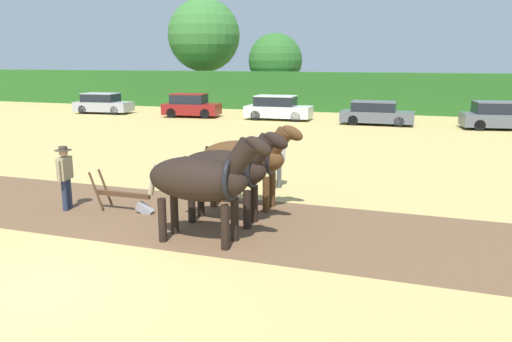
% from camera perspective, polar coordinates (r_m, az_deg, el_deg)
% --- Properties ---
extents(ground_plane, '(240.00, 240.00, 0.00)m').
position_cam_1_polar(ground_plane, '(9.59, -22.61, -12.21)').
color(ground_plane, tan).
extents(plowed_furrow_strip, '(21.84, 4.40, 0.01)m').
position_cam_1_polar(plowed_furrow_strip, '(13.80, -16.46, -4.21)').
color(plowed_furrow_strip, brown).
rests_on(plowed_furrow_strip, ground).
extents(hedgerow, '(75.47, 1.97, 2.95)m').
position_cam_1_polar(hedgerow, '(38.76, 10.28, 8.86)').
color(hedgerow, '#286023').
rests_on(hedgerow, ground).
extents(tree_far_left, '(6.45, 6.45, 9.23)m').
position_cam_1_polar(tree_far_left, '(46.45, -5.96, 15.16)').
color(tree_far_left, brown).
rests_on(tree_far_left, ground).
extents(tree_left, '(4.48, 4.48, 6.05)m').
position_cam_1_polar(tree_left, '(42.57, 2.22, 12.49)').
color(tree_left, '#423323').
rests_on(tree_left, ground).
extents(draft_horse_lead_left, '(2.92, 1.02, 2.45)m').
position_cam_1_polar(draft_horse_lead_left, '(10.62, -6.15, -0.93)').
color(draft_horse_lead_left, black).
rests_on(draft_horse_lead_left, ground).
extents(draft_horse_lead_right, '(2.85, 0.98, 2.35)m').
position_cam_1_polar(draft_horse_lead_right, '(11.87, -3.35, 0.20)').
color(draft_horse_lead_right, black).
rests_on(draft_horse_lead_right, ground).
extents(draft_horse_trail_left, '(2.91, 0.98, 2.33)m').
position_cam_1_polar(draft_horse_trail_left, '(13.13, -1.11, 1.48)').
color(draft_horse_trail_left, '#513319').
rests_on(draft_horse_trail_left, ground).
extents(plow, '(1.76, 0.46, 1.13)m').
position_cam_1_polar(plow, '(13.38, -14.40, -3.17)').
color(plow, '#4C331E').
rests_on(plow, ground).
extents(farmer_at_plow, '(0.43, 0.65, 1.70)m').
position_cam_1_polar(farmer_at_plow, '(13.88, -20.99, -0.21)').
color(farmer_at_plow, '#28334C').
rests_on(farmer_at_plow, ground).
extents(farmer_beside_team, '(0.44, 0.56, 1.69)m').
position_cam_1_polar(farmer_beside_team, '(15.17, 2.37, 1.65)').
color(farmer_beside_team, '#4C4C4C').
rests_on(farmer_beside_team, ground).
extents(parked_car_far_left, '(4.27, 2.10, 1.49)m').
position_cam_1_polar(parked_car_far_left, '(38.62, -17.11, 7.37)').
color(parked_car_far_left, '#A8A8B2').
rests_on(parked_car_far_left, ground).
extents(parked_car_left, '(4.03, 2.25, 1.60)m').
position_cam_1_polar(parked_car_left, '(34.88, -7.45, 7.39)').
color(parked_car_left, maroon).
rests_on(parked_car_left, ground).
extents(parked_car_center_left, '(4.35, 1.98, 1.58)m').
position_cam_1_polar(parked_car_center_left, '(33.01, 2.49, 7.19)').
color(parked_car_center_left, silver).
rests_on(parked_car_center_left, ground).
extents(parked_car_center, '(4.35, 1.84, 1.42)m').
position_cam_1_polar(parked_car_center, '(31.34, 13.56, 6.42)').
color(parked_car_center, '#565B66').
rests_on(parked_car_center, ground).
extents(parked_car_center_right, '(4.41, 2.44, 1.58)m').
position_cam_1_polar(parked_car_center_right, '(31.53, 26.08, 5.65)').
color(parked_car_center_right, '#565B66').
rests_on(parked_car_center_right, ground).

